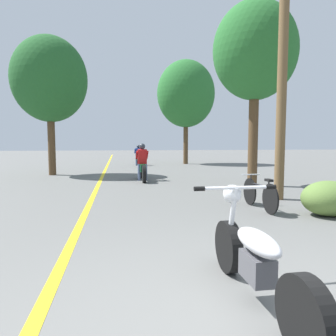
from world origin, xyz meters
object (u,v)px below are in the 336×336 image
motorcycle_rider_far (138,158)px  utility_pole (282,67)px  motorcycle_rider_lead (142,166)px  motorcycle_foreground (255,258)px  roadside_tree_right_near (255,52)px  roadside_tree_left (50,80)px  bicycle_parked (259,194)px  roadside_tree_right_far (186,94)px

motorcycle_rider_far → utility_pole: bearing=-77.5°
motorcycle_rider_far → motorcycle_rider_lead: bearing=-92.7°
motorcycle_foreground → motorcycle_rider_lead: bearing=91.7°
roadside_tree_right_near → motorcycle_foreground: 8.74m
roadside_tree_left → bicycle_parked: size_ratio=3.89×
motorcycle_rider_lead → motorcycle_rider_far: (0.38, 7.88, -0.04)m
roadside_tree_right_near → roadside_tree_left: 8.83m
roadside_tree_right_near → bicycle_parked: 5.55m
utility_pole → roadside_tree_right_far: roadside_tree_right_far is taller
utility_pole → motorcycle_foreground: bearing=-122.0°
roadside_tree_right_far → motorcycle_rider_far: bearing=-163.9°
roadside_tree_right_near → roadside_tree_right_far: roadside_tree_right_far is taller
motorcycle_foreground → roadside_tree_left: bearing=109.4°
roadside_tree_right_far → bicycle_parked: bearing=-96.5°
bicycle_parked → roadside_tree_left: bearing=126.1°
roadside_tree_left → roadside_tree_right_near: bearing=-32.6°
motorcycle_foreground → motorcycle_rider_far: bearing=89.6°
utility_pole → bicycle_parked: utility_pole is taller
motorcycle_foreground → motorcycle_rider_lead: motorcycle_rider_lead is taller
roadside_tree_right_far → motorcycle_rider_far: (-3.38, -0.98, -4.32)m
utility_pole → roadside_tree_right_far: 13.51m
motorcycle_rider_far → motorcycle_foreground: bearing=-90.4°
motorcycle_foreground → motorcycle_rider_lead: 9.13m
utility_pole → roadside_tree_right_far: bearing=87.3°
roadside_tree_right_near → bicycle_parked: roadside_tree_right_near is taller
roadside_tree_right_near → roadside_tree_right_far: bearing=89.0°
motorcycle_foreground → motorcycle_rider_far: 17.01m
motorcycle_rider_lead → bicycle_parked: bearing=-69.3°
motorcycle_foreground → roadside_tree_right_far: bearing=79.0°
utility_pole → roadside_tree_right_near: size_ratio=1.07×
roadside_tree_left → motorcycle_rider_far: 7.71m
utility_pole → roadside_tree_left: 10.10m
motorcycle_rider_lead → roadside_tree_right_near: bearing=-30.4°
utility_pole → roadside_tree_left: size_ratio=1.05×
motorcycle_foreground → motorcycle_rider_far: motorcycle_rider_far is taller
motorcycle_rider_lead → motorcycle_rider_far: motorcycle_rider_lead is taller
roadside_tree_left → utility_pole: bearing=-45.8°
motorcycle_rider_lead → utility_pole: bearing=-55.4°
utility_pole → motorcycle_rider_far: size_ratio=3.07×
bicycle_parked → utility_pole: bearing=44.2°
roadside_tree_left → motorcycle_foreground: size_ratio=3.13×
roadside_tree_left → motorcycle_rider_far: (4.26, 5.22, -3.75)m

